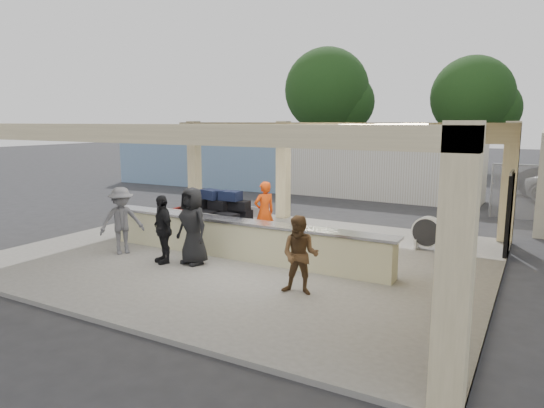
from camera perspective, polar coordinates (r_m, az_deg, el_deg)
The scene contains 14 objects.
ground at distance 12.92m, azimuth -2.69°, elevation -6.20°, with size 120.00×120.00×0.00m, color #28272A.
pavilion at distance 13.08m, azimuth -0.41°, elevation 0.06°, with size 12.01×10.00×3.55m.
baggage_counter at distance 12.37m, azimuth -3.94°, elevation -4.13°, with size 8.20×0.58×0.98m.
luggage_cart at distance 14.03m, azimuth -6.71°, elevation -1.17°, with size 2.68×1.77×1.50m.
drum_fan at distance 13.72m, azimuth 17.85°, elevation -3.17°, with size 0.85×0.46×0.92m.
baggage_handler at distance 13.82m, azimuth -0.91°, elevation -0.96°, with size 0.64×0.35×1.76m, color #D73F0B.
passenger_a at distance 9.73m, azimuth 3.33°, elevation -6.04°, with size 0.78×0.34×1.60m, color brown.
passenger_b at distance 12.14m, azimuth -12.73°, elevation -2.89°, with size 0.99×0.36×1.68m, color black.
passenger_c at distance 13.24m, azimuth -17.26°, elevation -1.88°, with size 1.14×0.40×1.76m, color #55555A.
passenger_d at distance 11.88m, azimuth -9.32°, elevation -2.55°, with size 0.92×0.38×1.89m, color black.
container_white at distance 23.78m, azimuth 8.66°, elevation 4.29°, with size 12.37×2.47×2.68m, color silver.
container_blue at distance 27.49m, azimuth -7.89°, elevation 5.02°, with size 10.27×2.46×2.67m, color #6F8BB2.
tree_left at distance 37.58m, azimuth 7.01°, elevation 12.77°, with size 6.60×6.30×9.00m.
tree_mid at distance 36.98m, azimuth 23.01°, elevation 11.16°, with size 6.00×5.60×8.00m.
Camera 1 is at (6.58, -10.54, 3.54)m, focal length 32.00 mm.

